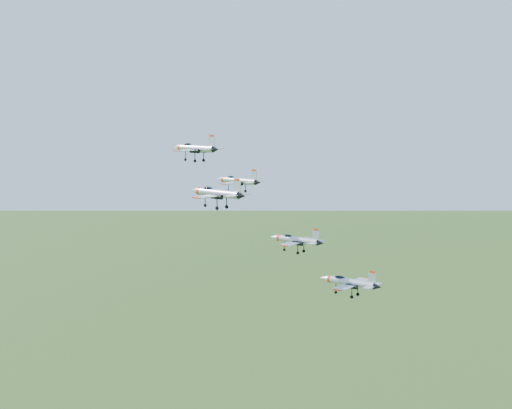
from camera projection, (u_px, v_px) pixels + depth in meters
The scene contains 5 objects.
jet_lead at pixel (195, 148), 151.83m from camera, with size 14.08×11.66×3.76m.
jet_left_high at pixel (238, 181), 135.70m from camera, with size 11.21×9.25×3.00m.
jet_right_high at pixel (217, 193), 110.86m from camera, with size 11.92×9.86×3.18m.
jet_left_low at pixel (296, 240), 128.98m from camera, with size 11.47×9.45×3.07m.
jet_right_low at pixel (349, 282), 107.82m from camera, with size 10.57×8.69×2.83m.
Camera 1 is at (74.17, -100.65, 144.86)m, focal length 50.00 mm.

